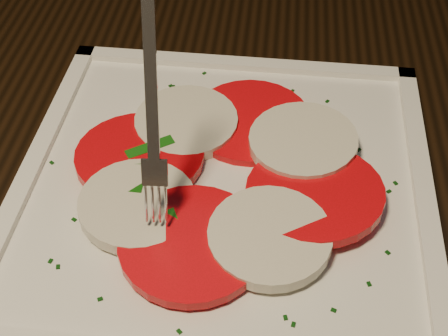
{
  "coord_description": "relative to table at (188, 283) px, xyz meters",
  "views": [
    {
      "loc": [
        0.08,
        -0.53,
        1.11
      ],
      "look_at": [
        0.07,
        -0.2,
        0.78
      ],
      "focal_mm": 50.0,
      "sensor_mm": 36.0,
      "label": 1
    }
  ],
  "objects": [
    {
      "name": "fork",
      "position": [
        -0.01,
        -0.01,
        0.21
      ],
      "size": [
        0.02,
        0.05,
        0.15
      ],
      "primitive_type": null,
      "rotation": [
        0.0,
        0.0,
        -0.03
      ],
      "color": "white",
      "rests_on": "caprese_salad"
    },
    {
      "name": "caprese_salad",
      "position": [
        0.03,
        0.02,
        0.12
      ],
      "size": [
        0.27,
        0.27,
        0.02
      ],
      "color": "red",
      "rests_on": "plate"
    },
    {
      "name": "table",
      "position": [
        0.0,
        0.0,
        0.0
      ],
      "size": [
        1.26,
        0.89,
        0.75
      ],
      "rotation": [
        0.0,
        0.0,
        -0.07
      ],
      "color": "black",
      "rests_on": "ground"
    },
    {
      "name": "plate",
      "position": [
        0.03,
        0.02,
        0.11
      ],
      "size": [
        0.35,
        0.35,
        0.01
      ],
      "primitive_type": "cube",
      "rotation": [
        0.0,
        0.0,
        -0.09
      ],
      "color": "white",
      "rests_on": "table"
    }
  ]
}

